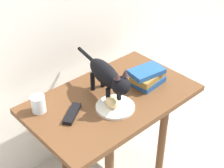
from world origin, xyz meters
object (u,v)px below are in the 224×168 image
Objects in this scene: bread_roll at (112,102)px; book_stack at (147,77)px; plate at (115,107)px; tv_remote at (72,114)px; candle_jar at (38,105)px; cat at (108,76)px; side_table at (112,110)px.

bread_roll is 0.29m from book_stack.
plate is 1.28× the size of tv_remote.
plate is at bearing -171.72° from book_stack.
book_stack is 0.47m from tv_remote.
cat is at bearing -24.68° from candle_jar.
side_table is 0.22m from cat.
tv_remote is (-0.46, 0.06, -0.04)m from book_stack.
book_stack is at bearing -19.05° from candle_jar.
plate is at bearing -39.16° from candle_jar.
bread_roll is at bearing -61.43° from tv_remote.
side_table is 0.26m from tv_remote.
candle_jar is at bearing 160.95° from book_stack.
cat is 0.25m from tv_remote.
tv_remote is at bearing 177.06° from cat.
cat is (0.03, 0.09, 0.13)m from plate.
book_stack reaches higher than side_table.
book_stack is (0.24, -0.05, -0.09)m from cat.
plate is at bearing -108.95° from cat.
cat is 5.56× the size of candle_jar.
plate is 0.21m from tv_remote.
tv_remote is at bearing 175.37° from side_table.
tv_remote is at bearing 172.71° from book_stack.
plate is 2.41× the size of bread_roll.
side_table is at bearing -24.45° from candle_jar.
plate is 0.16m from cat.
side_table is 0.13m from plate.
side_table is at bearing -38.81° from tv_remote.
bread_roll is at bearing -173.88° from book_stack.
cat reaches higher than bread_roll.
plate is at bearing -61.91° from tv_remote.
candle_jar is at bearing 140.57° from bread_roll.
tv_remote is at bearing -53.86° from candle_jar.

